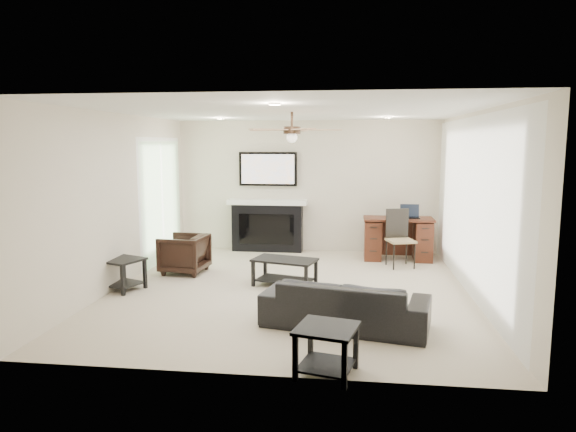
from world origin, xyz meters
name	(u,v)px	position (x,y,z in m)	size (l,w,h in m)	color
room_shell	(305,171)	(0.19, 0.08, 1.68)	(5.50, 5.54, 2.52)	#BAB096
sofa	(345,304)	(0.78, -1.40, 0.27)	(1.86, 0.73, 0.54)	black
armchair	(184,254)	(-1.82, 0.75, 0.31)	(0.67, 0.69, 0.62)	black
coffee_table	(285,272)	(-0.12, 0.20, 0.20)	(0.90, 0.50, 0.40)	black
end_table_near	(326,351)	(0.63, -2.65, 0.23)	(0.52, 0.52, 0.45)	black
end_table_left	(123,274)	(-2.37, -0.30, 0.23)	(0.50, 0.50, 0.45)	black
fireplace_unit	(267,202)	(-0.76, 2.58, 0.95)	(1.52, 0.34, 1.91)	black
desk	(398,239)	(1.67, 2.12, 0.38)	(1.22, 0.56, 0.76)	#37190D
desk_chair	(401,239)	(1.67, 1.57, 0.48)	(0.42, 0.44, 0.97)	black
laptop	(410,212)	(1.87, 2.10, 0.88)	(0.33, 0.24, 0.23)	black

